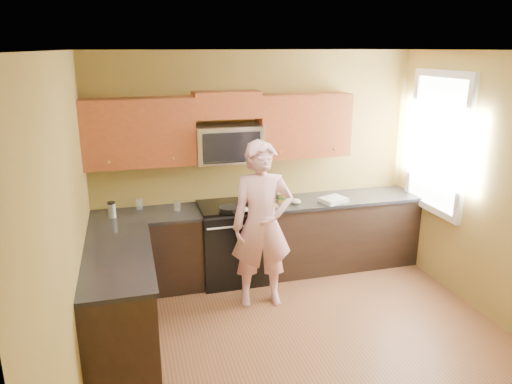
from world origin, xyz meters
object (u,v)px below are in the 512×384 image
object	(u,v)px
stove	(232,242)
microwave	(228,161)
butter_tub	(283,202)
frying_pan	(230,211)
travel_mug	(113,218)
woman	(262,225)

from	to	relation	value
stove	microwave	xyz separation A→B (m)	(0.00, 0.12, 0.97)
microwave	butter_tub	world-z (taller)	microwave
frying_pan	travel_mug	xyz separation A→B (m)	(-1.28, 0.22, -0.03)
stove	butter_tub	xyz separation A→B (m)	(0.64, 0.01, 0.45)
woman	butter_tub	distance (m)	0.79
stove	travel_mug	xyz separation A→B (m)	(-1.34, -0.01, 0.45)
frying_pan	travel_mug	bearing A→B (deg)	166.88
stove	woman	size ratio (longest dim) A/B	0.52
woman	travel_mug	xyz separation A→B (m)	(-1.54, 0.63, 0.01)
microwave	travel_mug	size ratio (longest dim) A/B	4.18
frying_pan	microwave	bearing A→B (deg)	75.95
frying_pan	butter_tub	distance (m)	0.75
microwave	frying_pan	size ratio (longest dim) A/B	1.77
stove	frying_pan	size ratio (longest dim) A/B	2.22
microwave	butter_tub	distance (m)	0.84
microwave	woman	bearing A→B (deg)	-75.64
frying_pan	butter_tub	bearing A→B (deg)	14.63
stove	woman	xyz separation A→B (m)	(0.20, -0.64, 0.43)
stove	microwave	size ratio (longest dim) A/B	1.25
woman	frying_pan	distance (m)	0.49
stove	travel_mug	size ratio (longest dim) A/B	5.22
stove	frying_pan	bearing A→B (deg)	-106.19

